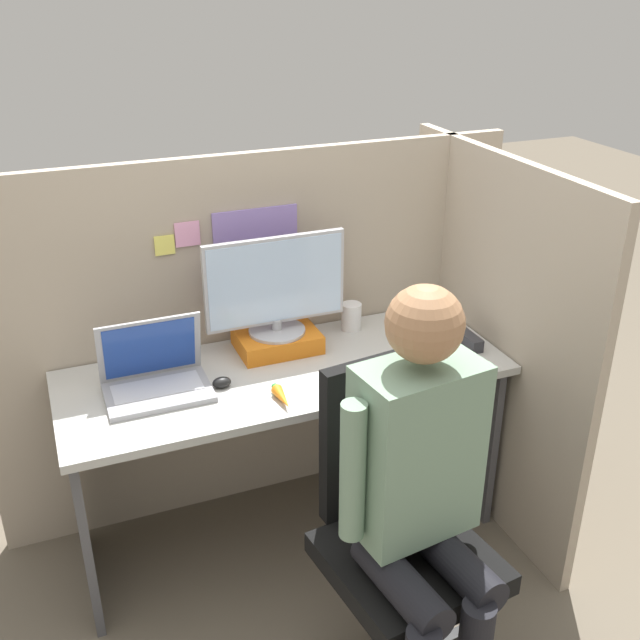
{
  "coord_description": "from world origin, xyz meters",
  "views": [
    {
      "loc": [
        -0.76,
        -1.92,
        2.06
      ],
      "look_at": [
        0.07,
        0.15,
        0.99
      ],
      "focal_mm": 42.0,
      "sensor_mm": 36.0,
      "label": 1
    }
  ],
  "objects_px": {
    "carrot_toy": "(282,398)",
    "person": "(423,484)",
    "office_chair": "(398,519)",
    "coffee_mug": "(351,317)",
    "paper_box": "(277,340)",
    "stapler": "(468,339)",
    "laptop": "(156,378)",
    "monitor": "(275,286)"
  },
  "relations": [
    {
      "from": "carrot_toy",
      "to": "laptop",
      "type": "bearing_deg",
      "value": 148.08
    },
    {
      "from": "paper_box",
      "to": "monitor",
      "type": "bearing_deg",
      "value": 90.0
    },
    {
      "from": "carrot_toy",
      "to": "office_chair",
      "type": "bearing_deg",
      "value": -63.04
    },
    {
      "from": "paper_box",
      "to": "monitor",
      "type": "relative_size",
      "value": 0.57
    },
    {
      "from": "paper_box",
      "to": "person",
      "type": "xyz_separation_m",
      "value": [
        0.09,
        -0.96,
        0.0
      ]
    },
    {
      "from": "paper_box",
      "to": "carrot_toy",
      "type": "distance_m",
      "value": 0.39
    },
    {
      "from": "monitor",
      "to": "office_chair",
      "type": "height_order",
      "value": "monitor"
    },
    {
      "from": "monitor",
      "to": "person",
      "type": "bearing_deg",
      "value": -84.8
    },
    {
      "from": "stapler",
      "to": "person",
      "type": "distance_m",
      "value": 0.93
    },
    {
      "from": "office_chair",
      "to": "stapler",
      "type": "bearing_deg",
      "value": 44.37
    },
    {
      "from": "monitor",
      "to": "carrot_toy",
      "type": "relative_size",
      "value": 3.62
    },
    {
      "from": "carrot_toy",
      "to": "paper_box",
      "type": "bearing_deg",
      "value": 73.48
    },
    {
      "from": "person",
      "to": "coffee_mug",
      "type": "bearing_deg",
      "value": 76.74
    },
    {
      "from": "monitor",
      "to": "carrot_toy",
      "type": "height_order",
      "value": "monitor"
    },
    {
      "from": "stapler",
      "to": "carrot_toy",
      "type": "height_order",
      "value": "stapler"
    },
    {
      "from": "paper_box",
      "to": "laptop",
      "type": "xyz_separation_m",
      "value": [
        -0.48,
        -0.14,
        0.01
      ]
    },
    {
      "from": "carrot_toy",
      "to": "person",
      "type": "relative_size",
      "value": 0.11
    },
    {
      "from": "monitor",
      "to": "paper_box",
      "type": "bearing_deg",
      "value": -90.0
    },
    {
      "from": "paper_box",
      "to": "coffee_mug",
      "type": "bearing_deg",
      "value": 8.31
    },
    {
      "from": "paper_box",
      "to": "stapler",
      "type": "distance_m",
      "value": 0.72
    },
    {
      "from": "monitor",
      "to": "person",
      "type": "relative_size",
      "value": 0.4
    },
    {
      "from": "laptop",
      "to": "stapler",
      "type": "distance_m",
      "value": 1.17
    },
    {
      "from": "carrot_toy",
      "to": "person",
      "type": "bearing_deg",
      "value": -71.45
    },
    {
      "from": "office_chair",
      "to": "person",
      "type": "height_order",
      "value": "person"
    },
    {
      "from": "monitor",
      "to": "office_chair",
      "type": "relative_size",
      "value": 0.52
    },
    {
      "from": "office_chair",
      "to": "coffee_mug",
      "type": "height_order",
      "value": "office_chair"
    },
    {
      "from": "monitor",
      "to": "person",
      "type": "xyz_separation_m",
      "value": [
        0.09,
        -0.97,
        -0.22
      ]
    },
    {
      "from": "coffee_mug",
      "to": "paper_box",
      "type": "bearing_deg",
      "value": -171.69
    },
    {
      "from": "office_chair",
      "to": "coffee_mug",
      "type": "distance_m",
      "value": 0.92
    },
    {
      "from": "paper_box",
      "to": "person",
      "type": "distance_m",
      "value": 0.97
    },
    {
      "from": "monitor",
      "to": "office_chair",
      "type": "xyz_separation_m",
      "value": [
        0.11,
        -0.81,
        -0.47
      ]
    },
    {
      "from": "person",
      "to": "paper_box",
      "type": "bearing_deg",
      "value": 95.21
    },
    {
      "from": "monitor",
      "to": "stapler",
      "type": "relative_size",
      "value": 3.45
    },
    {
      "from": "monitor",
      "to": "laptop",
      "type": "height_order",
      "value": "monitor"
    },
    {
      "from": "paper_box",
      "to": "office_chair",
      "type": "height_order",
      "value": "office_chair"
    },
    {
      "from": "office_chair",
      "to": "paper_box",
      "type": "bearing_deg",
      "value": 97.7
    },
    {
      "from": "paper_box",
      "to": "monitor",
      "type": "distance_m",
      "value": 0.22
    },
    {
      "from": "person",
      "to": "coffee_mug",
      "type": "relative_size",
      "value": 12.25
    },
    {
      "from": "carrot_toy",
      "to": "coffee_mug",
      "type": "relative_size",
      "value": 1.34
    },
    {
      "from": "carrot_toy",
      "to": "office_chair",
      "type": "xyz_separation_m",
      "value": [
        0.22,
        -0.43,
        -0.24
      ]
    },
    {
      "from": "laptop",
      "to": "monitor",
      "type": "bearing_deg",
      "value": 16.6
    },
    {
      "from": "monitor",
      "to": "laptop",
      "type": "relative_size",
      "value": 1.51
    }
  ]
}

